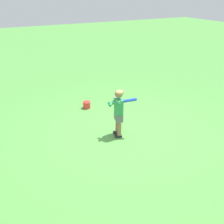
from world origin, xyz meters
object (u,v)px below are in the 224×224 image
(play_ball_midfield, at_px, (115,97))
(toy_bucket, at_px, (87,105))
(play_ball_near_batter, at_px, (122,91))
(child_batter, at_px, (119,109))

(play_ball_midfield, relative_size, toy_bucket, 0.36)
(play_ball_midfield, relative_size, play_ball_near_batter, 0.78)
(child_batter, height_order, play_ball_midfield, child_batter)
(child_batter, distance_m, play_ball_near_batter, 2.70)
(toy_bucket, bearing_deg, play_ball_midfield, 12.97)
(child_batter, bearing_deg, toy_bucket, 91.63)
(child_batter, height_order, play_ball_near_batter, child_batter)
(child_batter, bearing_deg, play_ball_near_batter, 57.83)
(child_batter, xyz_separation_m, toy_bucket, (-0.05, 1.70, -0.55))
(child_batter, xyz_separation_m, play_ball_midfield, (0.97, 1.94, -0.61))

